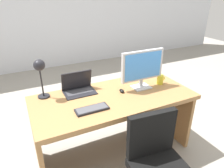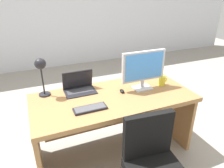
{
  "view_description": "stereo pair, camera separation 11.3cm",
  "coord_description": "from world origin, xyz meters",
  "px_view_note": "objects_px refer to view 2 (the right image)",
  "views": [
    {
      "loc": [
        -0.85,
        -1.7,
        1.76
      ],
      "look_at": [
        0.0,
        0.04,
        0.86
      ],
      "focal_mm": 33.2,
      "sensor_mm": 36.0,
      "label": 1
    },
    {
      "loc": [
        -0.75,
        -1.74,
        1.76
      ],
      "look_at": [
        0.0,
        0.04,
        0.86
      ],
      "focal_mm": 33.2,
      "sensor_mm": 36.0,
      "label": 2
    }
  ],
  "objects_px": {
    "laptop": "(79,85)",
    "keyboard": "(90,108)",
    "desk_lamp": "(41,69)",
    "mouse": "(122,91)",
    "desk": "(112,110)",
    "coffee_mug": "(162,81)",
    "monitor": "(144,67)"
  },
  "relations": [
    {
      "from": "desk",
      "to": "monitor",
      "type": "relative_size",
      "value": 3.33
    },
    {
      "from": "desk",
      "to": "laptop",
      "type": "distance_m",
      "value": 0.45
    },
    {
      "from": "mouse",
      "to": "laptop",
      "type": "bearing_deg",
      "value": 150.64
    },
    {
      "from": "mouse",
      "to": "monitor",
      "type": "bearing_deg",
      "value": 1.2
    },
    {
      "from": "desk_lamp",
      "to": "keyboard",
      "type": "bearing_deg",
      "value": -50.63
    },
    {
      "from": "monitor",
      "to": "mouse",
      "type": "distance_m",
      "value": 0.34
    },
    {
      "from": "laptop",
      "to": "desk_lamp",
      "type": "height_order",
      "value": "desk_lamp"
    },
    {
      "from": "monitor",
      "to": "mouse",
      "type": "bearing_deg",
      "value": -178.8
    },
    {
      "from": "desk",
      "to": "laptop",
      "type": "relative_size",
      "value": 5.07
    },
    {
      "from": "laptop",
      "to": "mouse",
      "type": "distance_m",
      "value": 0.47
    },
    {
      "from": "laptop",
      "to": "mouse",
      "type": "height_order",
      "value": "laptop"
    },
    {
      "from": "coffee_mug",
      "to": "mouse",
      "type": "bearing_deg",
      "value": 179.39
    },
    {
      "from": "mouse",
      "to": "desk_lamp",
      "type": "xyz_separation_m",
      "value": [
        -0.77,
        0.24,
        0.28
      ]
    },
    {
      "from": "laptop",
      "to": "keyboard",
      "type": "relative_size",
      "value": 1.06
    },
    {
      "from": "desk",
      "to": "coffee_mug",
      "type": "bearing_deg",
      "value": -1.11
    },
    {
      "from": "desk_lamp",
      "to": "desk",
      "type": "bearing_deg",
      "value": -19.32
    },
    {
      "from": "keyboard",
      "to": "desk_lamp",
      "type": "height_order",
      "value": "desk_lamp"
    },
    {
      "from": "desk",
      "to": "keyboard",
      "type": "height_order",
      "value": "keyboard"
    },
    {
      "from": "mouse",
      "to": "coffee_mug",
      "type": "relative_size",
      "value": 0.7
    },
    {
      "from": "coffee_mug",
      "to": "desk_lamp",
      "type": "bearing_deg",
      "value": 169.27
    },
    {
      "from": "monitor",
      "to": "coffee_mug",
      "type": "relative_size",
      "value": 4.68
    },
    {
      "from": "monitor",
      "to": "desk_lamp",
      "type": "distance_m",
      "value": 1.05
    },
    {
      "from": "desk_lamp",
      "to": "monitor",
      "type": "bearing_deg",
      "value": -12.75
    },
    {
      "from": "desk_lamp",
      "to": "coffee_mug",
      "type": "relative_size",
      "value": 3.84
    },
    {
      "from": "monitor",
      "to": "laptop",
      "type": "bearing_deg",
      "value": 161.2
    },
    {
      "from": "monitor",
      "to": "desk_lamp",
      "type": "xyz_separation_m",
      "value": [
        -1.02,
        0.23,
        0.05
      ]
    },
    {
      "from": "coffee_mug",
      "to": "laptop",
      "type": "bearing_deg",
      "value": 165.56
    },
    {
      "from": "desk",
      "to": "monitor",
      "type": "bearing_deg",
      "value": -0.22
    },
    {
      "from": "monitor",
      "to": "laptop",
      "type": "height_order",
      "value": "monitor"
    },
    {
      "from": "mouse",
      "to": "desk_lamp",
      "type": "bearing_deg",
      "value": 162.93
    },
    {
      "from": "coffee_mug",
      "to": "keyboard",
      "type": "bearing_deg",
      "value": -168.37
    },
    {
      "from": "monitor",
      "to": "laptop",
      "type": "relative_size",
      "value": 1.52
    }
  ]
}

